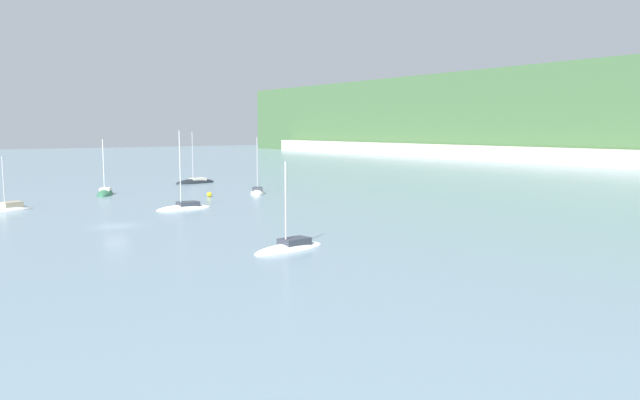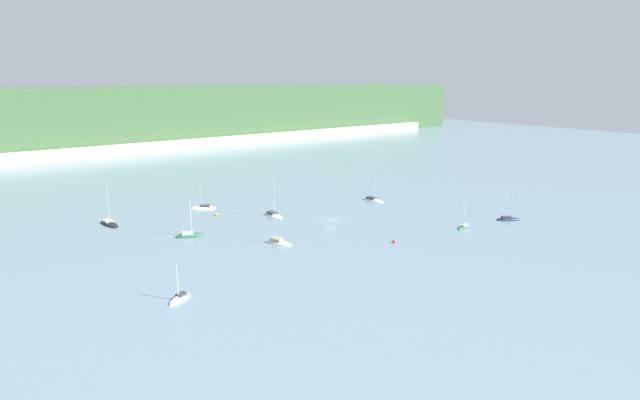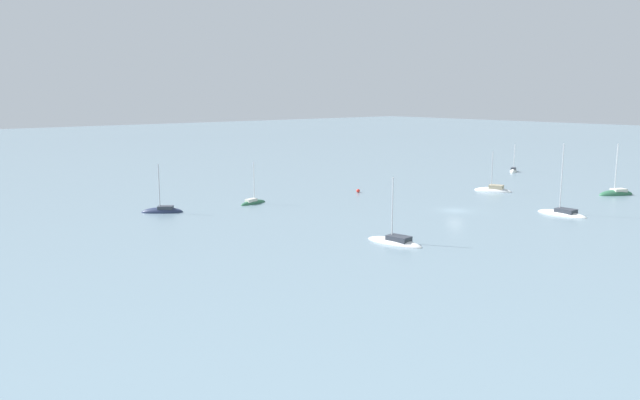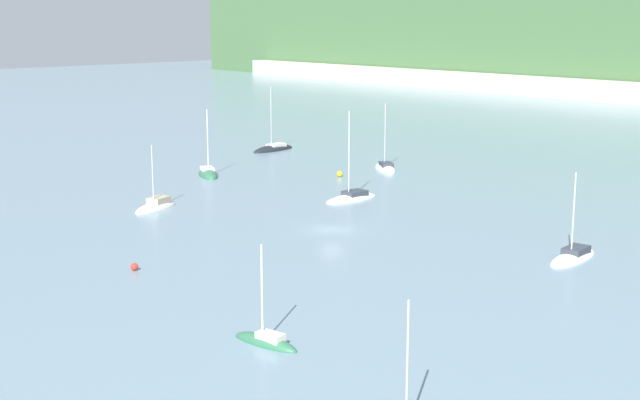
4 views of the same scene
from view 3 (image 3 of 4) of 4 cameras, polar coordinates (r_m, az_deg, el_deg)
ground_plane at (r=102.35m, az=12.29°, el=-0.96°), size 600.00×600.00×0.00m
sailboat_0 at (r=127.89m, az=25.43°, el=0.46°), size 7.44×5.23×10.44m
sailboat_1 at (r=79.00m, az=6.87°, el=-3.87°), size 3.61×8.33×8.91m
sailboat_2 at (r=101.60m, az=-14.20°, el=-1.06°), size 6.48×5.56×8.49m
sailboat_3 at (r=106.83m, az=-6.15°, el=-0.29°), size 5.73×2.39×7.74m
sailboat_6 at (r=103.74m, az=21.27°, el=-1.19°), size 2.91×8.05×11.62m
sailboat_7 at (r=156.74m, az=17.27°, el=2.51°), size 5.20×3.72×7.43m
sailboat_8 at (r=124.36m, az=15.57°, el=0.83°), size 4.89×7.58×8.36m
mooring_buoy_1 at (r=118.33m, az=3.51°, el=0.85°), size 0.69×0.69×0.69m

